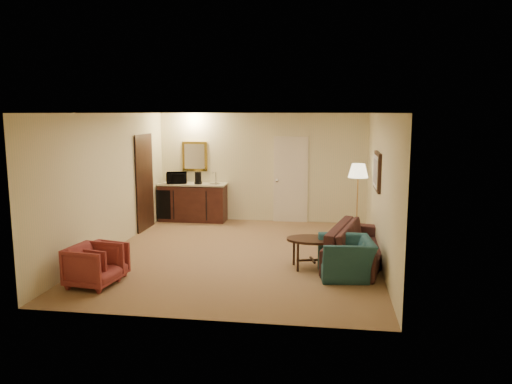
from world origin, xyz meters
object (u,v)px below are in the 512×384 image
waste_bin (219,216)px  microwave (177,177)px  teal_armchair (346,251)px  floor_lamp (357,201)px  sofa (359,238)px  rose_chair_far (103,260)px  rose_chair_near (93,264)px  coffee_table (313,253)px  wetbar_cabinet (193,202)px  coffee_maker (198,178)px

waste_bin → microwave: bearing=178.6°
waste_bin → teal_armchair: bearing=-51.4°
waste_bin → microwave: (-1.03, 0.03, 0.94)m
floor_lamp → microwave: floor_lamp is taller
sofa → waste_bin: 4.25m
teal_armchair → rose_chair_far: bearing=-85.9°
teal_armchair → floor_lamp: bearing=166.9°
rose_chair_near → coffee_table: (3.25, 1.39, -0.09)m
rose_chair_near → microwave: size_ratio=1.45×
teal_armchair → coffee_table: bearing=-130.6°
wetbar_cabinet → rose_chair_near: size_ratio=2.35×
coffee_table → waste_bin: 4.03m
waste_bin → coffee_maker: size_ratio=0.95×
coffee_maker → rose_chair_far: bearing=-102.5°
rose_chair_near → coffee_maker: size_ratio=2.39×
sofa → waste_bin: sofa is taller
rose_chair_near → rose_chair_far: size_ratio=1.10×
sofa → rose_chair_near: bearing=127.3°
wetbar_cabinet → sofa: (3.80, -2.90, -0.02)m
sofa → coffee_table: bearing=131.6°
sofa → coffee_table: (-0.80, -0.43, -0.18)m
rose_chair_far → waste_bin: 4.44m
rose_chair_near → coffee_table: bearing=-59.3°
teal_armchair → coffee_maker: bearing=-143.3°
rose_chair_far → waste_bin: size_ratio=2.29×
floor_lamp → waste_bin: (-3.20, 1.03, -0.65)m
wetbar_cabinet → coffee_maker: size_ratio=5.64×
rose_chair_near → microwave: microwave is taller
wetbar_cabinet → rose_chair_far: 4.42m
microwave → coffee_maker: 0.55m
wetbar_cabinet → microwave: 0.73m
sofa → microwave: (-4.18, 2.86, 0.65)m
wetbar_cabinet → coffee_table: size_ratio=1.84×
wetbar_cabinet → rose_chair_near: wetbar_cabinet is taller
rose_chair_far → waste_bin: (0.90, 4.34, -0.18)m
teal_armchair → rose_chair_near: 3.93m
coffee_table → floor_lamp: floor_lamp is taller
sofa → floor_lamp: floor_lamp is taller
rose_chair_near → coffee_maker: coffee_maker is taller
teal_armchair → rose_chair_far: size_ratio=1.49×
teal_armchair → coffee_table: size_ratio=1.06×
rose_chair_near → teal_armchair: bearing=-67.3°
teal_armchair → floor_lamp: (0.30, 2.60, 0.37)m
sofa → microwave: size_ratio=4.66×
rose_chair_far → coffee_maker: 4.40m
waste_bin → microwave: size_ratio=0.58×
floor_lamp → coffee_maker: bearing=164.8°
waste_bin → rose_chair_near: bearing=-101.0°
microwave → coffee_maker: (0.55, -0.06, -0.02)m
wetbar_cabinet → coffee_table: (3.00, -3.33, -0.20)m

